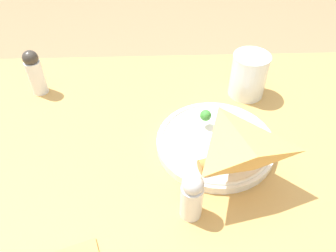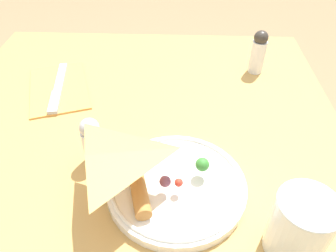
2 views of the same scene
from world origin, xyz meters
name	(u,v)px [view 2 (image 2 of 2)]	position (x,y,z in m)	size (l,w,h in m)	color
dining_table	(134,204)	(0.00, 0.00, 0.62)	(1.01, 0.80, 0.74)	tan
plate_pizza	(176,183)	(-0.05, -0.08, 0.75)	(0.22, 0.22, 0.05)	white
milk_glass	(300,227)	(-0.14, -0.24, 0.79)	(0.08, 0.08, 0.10)	white
napkin_folded	(59,88)	(0.22, 0.19, 0.74)	(0.22, 0.18, 0.00)	#E59E4C
butter_knife	(58,89)	(0.21, 0.19, 0.75)	(0.20, 0.05, 0.01)	#B2B2B7
salt_shaker	(92,141)	(0.01, 0.06, 0.78)	(0.03, 0.03, 0.09)	silver
pepper_shaker	(258,52)	(0.31, -0.26, 0.79)	(0.03, 0.03, 0.10)	white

